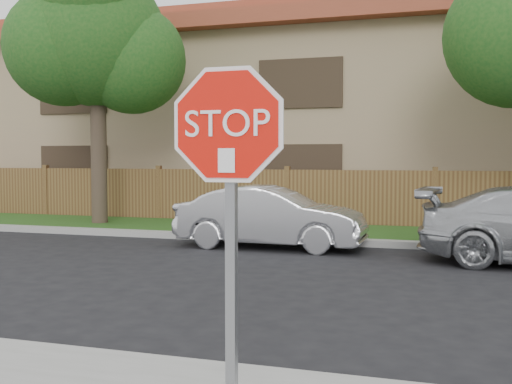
% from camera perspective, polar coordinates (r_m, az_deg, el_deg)
% --- Properties ---
extents(far_curb, '(70.00, 0.30, 0.15)m').
position_cam_1_polar(far_curb, '(13.29, 16.52, -4.92)').
color(far_curb, gray).
rests_on(far_curb, ground).
extents(grass_strip, '(70.00, 3.00, 0.12)m').
position_cam_1_polar(grass_strip, '(14.92, 16.58, -4.08)').
color(grass_strip, '#1E4714').
rests_on(grass_strip, ground).
extents(fence, '(70.00, 0.12, 1.60)m').
position_cam_1_polar(fence, '(16.44, 16.66, -0.82)').
color(fence, '#55361E').
rests_on(fence, ground).
extents(apartment_building, '(35.20, 9.20, 7.20)m').
position_cam_1_polar(apartment_building, '(22.06, 16.87, 7.29)').
color(apartment_building, tan).
rests_on(apartment_building, ground).
extents(tree_left, '(4.80, 3.90, 7.78)m').
position_cam_1_polar(tree_left, '(17.47, -15.08, 14.01)').
color(tree_left, '#382B21').
rests_on(tree_left, ground).
extents(stop_sign, '(1.01, 0.13, 2.55)m').
position_cam_1_polar(stop_sign, '(3.74, -2.60, 1.49)').
color(stop_sign, gray).
rests_on(stop_sign, sidewalk_near).
extents(sedan_left, '(4.06, 1.48, 1.33)m').
position_cam_1_polar(sedan_left, '(12.87, 1.41, -2.40)').
color(sedan_left, silver).
rests_on(sedan_left, ground).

